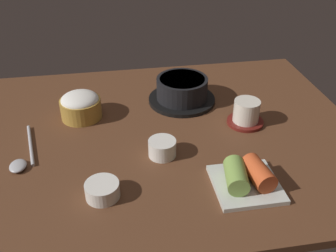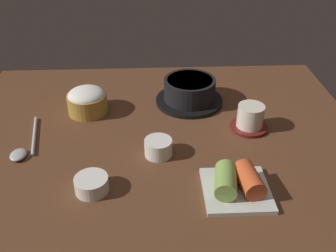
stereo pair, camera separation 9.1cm
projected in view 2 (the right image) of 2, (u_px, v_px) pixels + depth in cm
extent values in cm
cube|color=#56331E|center=(160.00, 135.00, 94.51)|extent=(100.00, 76.00, 2.00)
cylinder|color=black|center=(189.00, 100.00, 106.22)|extent=(18.51, 18.51, 1.04)
cylinder|color=black|center=(190.00, 89.00, 104.31)|extent=(14.04, 14.04, 5.97)
cylinder|color=#D15619|center=(190.00, 80.00, 102.85)|extent=(12.36, 12.36, 0.60)
cylinder|color=#B78C38|center=(88.00, 103.00, 100.71)|extent=(10.46, 10.46, 5.13)
ellipsoid|color=white|center=(86.00, 95.00, 99.31)|extent=(9.63, 9.63, 3.66)
cylinder|color=maroon|center=(249.00, 127.00, 95.16)|extent=(9.24, 9.24, 0.80)
cylinder|color=silver|center=(250.00, 116.00, 93.41)|extent=(6.51, 6.51, 5.62)
cylinder|color=#C6D18C|center=(252.00, 107.00, 92.04)|extent=(5.53, 5.53, 0.40)
cylinder|color=white|center=(158.00, 147.00, 85.27)|extent=(6.25, 6.25, 3.90)
cylinder|color=#386B2D|center=(158.00, 141.00, 84.37)|extent=(5.12, 5.12, 0.50)
cube|color=silver|center=(236.00, 190.00, 75.73)|extent=(13.15, 13.15, 1.00)
cylinder|color=#7A9E47|center=(226.00, 180.00, 74.19)|extent=(5.59, 8.51, 4.30)
cylinder|color=#C64C23|center=(249.00, 180.00, 74.37)|extent=(5.34, 8.41, 4.30)
cylinder|color=white|center=(92.00, 184.00, 75.52)|extent=(6.76, 6.76, 3.20)
cylinder|color=#B73323|center=(91.00, 179.00, 74.81)|extent=(5.55, 5.55, 0.50)
cylinder|color=#B7B7BC|center=(34.00, 135.00, 92.02)|extent=(3.87, 16.22, 0.80)
ellipsoid|color=#B7B7BC|center=(18.00, 155.00, 85.05)|extent=(3.60, 4.68, 1.26)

